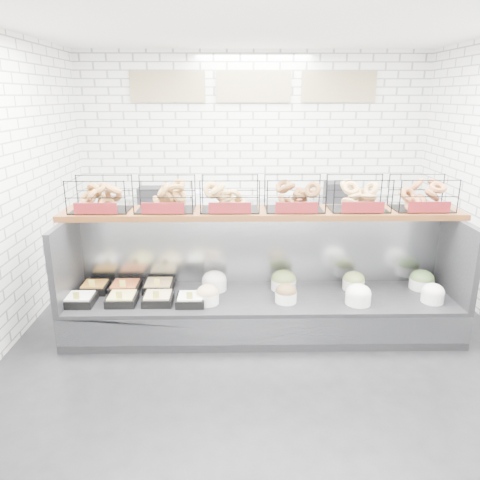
{
  "coord_description": "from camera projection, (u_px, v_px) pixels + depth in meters",
  "views": [
    {
      "loc": [
        -0.3,
        -4.16,
        2.39
      ],
      "look_at": [
        -0.23,
        0.45,
        0.96
      ],
      "focal_mm": 35.0,
      "sensor_mm": 36.0,
      "label": 1
    }
  ],
  "objects": [
    {
      "name": "ground",
      "position": [
        263.0,
        344.0,
        4.68
      ],
      "size": [
        5.5,
        5.5,
        0.0
      ],
      "primitive_type": "plane",
      "color": "black",
      "rests_on": "ground"
    },
    {
      "name": "room_shell",
      "position": [
        263.0,
        130.0,
        4.65
      ],
      "size": [
        5.02,
        5.51,
        3.01
      ],
      "color": "white",
      "rests_on": "ground"
    },
    {
      "name": "display_case",
      "position": [
        261.0,
        300.0,
        4.91
      ],
      "size": [
        4.0,
        0.9,
        1.2
      ],
      "color": "black",
      "rests_on": "ground"
    },
    {
      "name": "bagel_shelf",
      "position": [
        262.0,
        198.0,
        4.76
      ],
      "size": [
        4.1,
        0.5,
        0.4
      ],
      "color": "#4C2610",
      "rests_on": "display_case"
    },
    {
      "name": "prep_counter",
      "position": [
        253.0,
        232.0,
        6.86
      ],
      "size": [
        4.0,
        0.6,
        1.2
      ],
      "color": "#93969B",
      "rests_on": "ground"
    }
  ]
}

